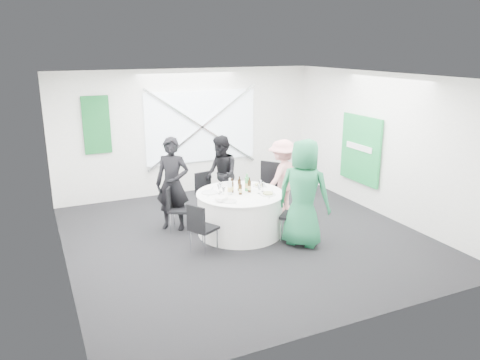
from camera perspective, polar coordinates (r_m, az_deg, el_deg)
name	(u,v)px	position (r m, az deg, el deg)	size (l,w,h in m)	color
floor	(245,237)	(8.41, 0.57, -6.91)	(6.00, 6.00, 0.00)	black
ceiling	(245,76)	(7.75, 0.63, 12.51)	(6.00, 6.00, 0.00)	silver
wall_back	(188,132)	(10.69, -6.30, 5.87)	(6.00, 6.00, 0.00)	white
wall_front	(357,217)	(5.52, 14.04, -4.44)	(6.00, 6.00, 0.00)	white
wall_left	(57,181)	(7.25, -21.38, -0.12)	(6.00, 6.00, 0.00)	white
wall_right	(383,145)	(9.60, 17.06, 4.08)	(6.00, 6.00, 0.00)	white
window_panel	(201,127)	(10.74, -4.72, 6.50)	(2.60, 0.03, 1.60)	white
window_brace_a	(202,127)	(10.70, -4.65, 6.46)	(0.05, 0.05, 3.16)	silver
window_brace_b	(202,127)	(10.70, -4.65, 6.46)	(0.05, 0.05, 3.16)	silver
green_banner	(97,125)	(10.15, -17.09, 6.43)	(0.55, 0.04, 1.20)	#135F28
green_sign	(360,149)	(10.05, 14.47, 3.63)	(0.05, 1.20, 1.40)	green
banquet_table	(240,213)	(8.43, 0.00, -4.04)	(1.56, 1.56, 0.76)	white
chair_back	(206,190)	(9.40, -4.21, -1.24)	(0.44, 0.44, 0.84)	black
chair_back_left	(176,205)	(8.57, -7.83, -3.07)	(0.53, 0.52, 0.85)	black
chair_back_right	(268,183)	(9.43, 3.47, -0.42)	(0.66, 0.65, 1.03)	black
chair_front_right	(299,212)	(8.10, 7.15, -3.84)	(0.59, 0.59, 0.92)	black
chair_front_left	(200,225)	(7.61, -4.84, -5.50)	(0.53, 0.52, 0.85)	black
person_man_back_left	(173,184)	(8.58, -8.23, -0.47)	(0.63, 0.41, 1.72)	black
person_man_back	(221,175)	(9.39, -2.32, 0.66)	(0.76, 0.42, 1.57)	black
person_woman_pink	(282,178)	(9.29, 5.15, 0.30)	(0.99, 0.46, 1.53)	pink
person_woman_green	(304,193)	(7.86, 7.77, -1.60)	(0.90, 0.58, 1.83)	#21794B
plate_back	(225,184)	(8.81, -1.90, -0.51)	(0.26, 0.26, 0.01)	silver
plate_back_left	(209,193)	(8.33, -3.75, -1.53)	(0.29, 0.29, 0.01)	silver
plate_back_right	(259,185)	(8.72, 2.37, -0.63)	(0.25, 0.25, 0.04)	silver
plate_front_right	(268,194)	(8.22, 3.42, -1.70)	(0.27, 0.27, 0.04)	silver
plate_front_left	(229,201)	(7.87, -1.30, -2.58)	(0.24, 0.24, 0.01)	silver
napkin	(222,199)	(7.87, -2.24, -2.32)	(0.19, 0.12, 0.05)	white
beer_bottle_a	(232,187)	(8.31, -0.98, -0.87)	(0.06, 0.06, 0.26)	#331D09
beer_bottle_b	(239,185)	(8.41, -0.08, -0.64)	(0.06, 0.06, 0.27)	#331D09
beer_bottle_c	(249,187)	(8.32, 1.15, -0.80)	(0.06, 0.06, 0.28)	#331D09
beer_bottle_d	(240,189)	(8.20, 0.04, -1.16)	(0.06, 0.06, 0.24)	#331D09
green_water_bottle	(247,184)	(8.40, 0.84, -0.50)	(0.08, 0.08, 0.31)	green
clear_water_bottle	(230,188)	(8.20, -1.25, -0.99)	(0.08, 0.08, 0.30)	white
wine_glass_a	(224,190)	(8.07, -2.01, -1.21)	(0.07, 0.07, 0.17)	white
wine_glass_b	(263,185)	(8.36, 2.80, -0.60)	(0.07, 0.07, 0.17)	white
wine_glass_c	(219,187)	(8.22, -2.57, -0.89)	(0.07, 0.07, 0.17)	white
wine_glass_d	(221,186)	(8.32, -2.37, -0.68)	(0.07, 0.07, 0.17)	white
wine_glass_e	(259,187)	(8.24, 2.33, -0.85)	(0.07, 0.07, 0.17)	white
wine_glass_f	(260,183)	(8.50, 2.46, -0.33)	(0.07, 0.07, 0.17)	white
fork_a	(264,187)	(8.68, 2.90, -0.82)	(0.01, 0.15, 0.01)	silver
knife_a	(252,184)	(8.82, 1.46, -0.52)	(0.01, 0.15, 0.01)	silver
fork_b	(215,200)	(7.95, -3.03, -2.43)	(0.01, 0.15, 0.01)	silver
knife_b	(233,203)	(7.78, -0.84, -2.84)	(0.01, 0.15, 0.01)	silver
fork_c	(269,198)	(8.07, 3.62, -2.15)	(0.01, 0.15, 0.01)	silver
knife_c	(272,192)	(8.37, 3.93, -1.47)	(0.01, 0.15, 0.01)	silver
fork_d	(212,188)	(8.58, -3.40, -1.02)	(0.01, 0.15, 0.01)	silver
knife_d	(208,195)	(8.19, -3.90, -1.88)	(0.01, 0.15, 0.01)	silver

